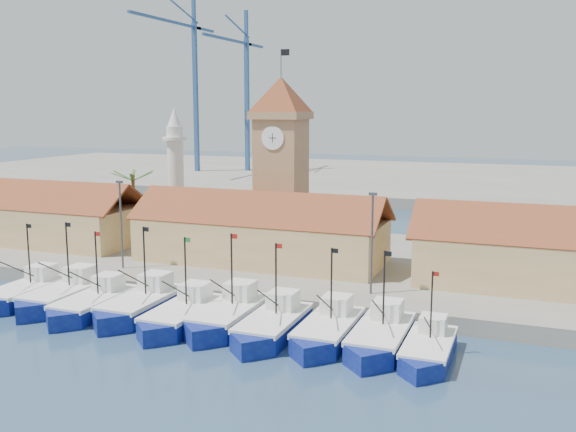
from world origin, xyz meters
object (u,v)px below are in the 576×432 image
at_px(boat_5, 227,317).
at_px(clock_tower, 281,159).
at_px(boat_0, 24,294).
at_px(minaret, 176,173).

xyz_separation_m(boat_5, clock_tower, (-4.13, 22.65, 11.13)).
height_order(boat_0, clock_tower, clock_tower).
height_order(boat_5, clock_tower, clock_tower).
xyz_separation_m(boat_5, minaret, (-19.13, 24.66, 8.89)).
bearing_deg(boat_5, boat_0, -178.57).
height_order(boat_5, minaret, minaret).
distance_m(boat_5, minaret, 32.45).
distance_m(boat_0, boat_5, 20.56).
bearing_deg(boat_5, minaret, 127.80).
height_order(boat_0, boat_5, boat_5).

